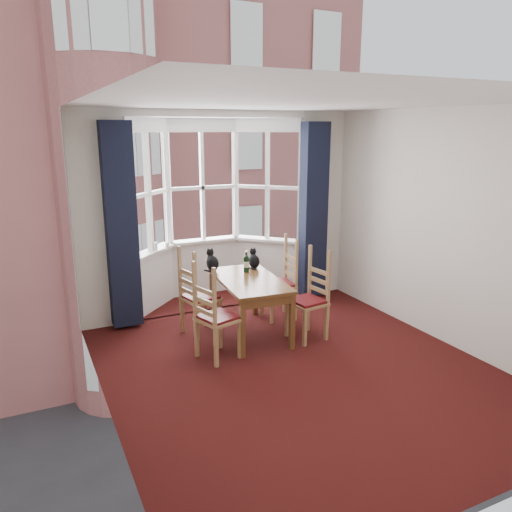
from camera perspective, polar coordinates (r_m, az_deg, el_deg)
floor at (r=5.56m, az=5.03°, el=-12.97°), size 4.50×4.50×0.00m
ceiling at (r=4.95m, az=5.77°, el=17.18°), size 4.50×4.50×0.00m
wall_left at (r=4.42m, az=-17.48°, el=-1.39°), size 0.00×4.50×4.50m
wall_right at (r=6.33m, az=21.14°, el=2.91°), size 0.00×4.50×4.50m
wall_near at (r=3.43m, az=25.11°, el=-6.62°), size 4.00×0.00×4.00m
wall_back_pier_left at (r=6.65m, az=-17.41°, el=3.74°), size 0.70×0.12×2.80m
wall_back_pier_right at (r=7.81m, az=7.32°, el=5.78°), size 0.70×0.12×2.80m
bay_window at (r=7.53m, az=-5.47°, el=5.50°), size 2.76×0.94×2.80m
curtain_left at (r=6.52m, az=-15.14°, el=3.25°), size 0.38×0.22×2.60m
curtain_right at (r=7.55m, az=6.58°, el=5.12°), size 0.38×0.22×2.60m
dining_table at (r=6.26m, az=-0.77°, el=-3.46°), size 0.83×1.40×0.73m
chair_left_near at (r=5.63m, az=-5.13°, el=-7.37°), size 0.50×0.52×0.92m
chair_left_far at (r=6.31m, az=-7.07°, el=-4.98°), size 0.48×0.50×0.92m
chair_right_near at (r=6.26m, az=6.50°, el=-5.12°), size 0.45×0.47×0.92m
chair_right_far at (r=6.89m, az=3.30°, el=-3.23°), size 0.44×0.46×0.92m
cat_left at (r=6.59m, az=-5.03°, el=-0.69°), size 0.17×0.23×0.30m
cat_right at (r=6.70m, az=-0.24°, el=-0.48°), size 0.18×0.22×0.27m
wine_bottle at (r=6.49m, az=-1.12°, el=-0.79°), size 0.07×0.07×0.28m
candle_tall at (r=7.23m, az=-11.41°, el=1.09°), size 0.06×0.06×0.12m
candle_short at (r=7.30m, az=-10.14°, el=1.18°), size 0.06×0.06×0.09m
street at (r=37.56m, az=-21.01°, el=0.22°), size 80.00×80.00×0.00m
tenement_building at (r=18.45m, az=-17.93°, el=10.71°), size 18.40×7.80×15.20m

